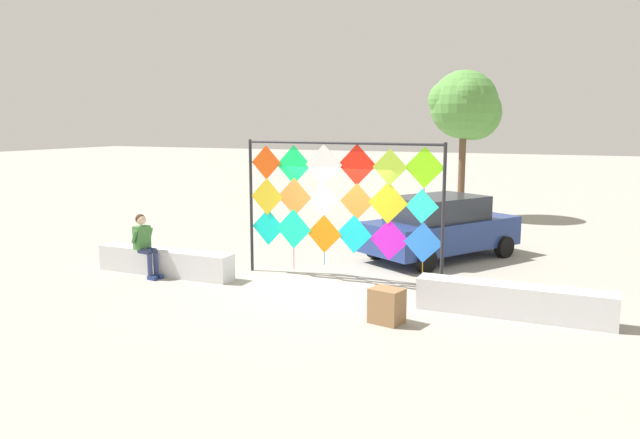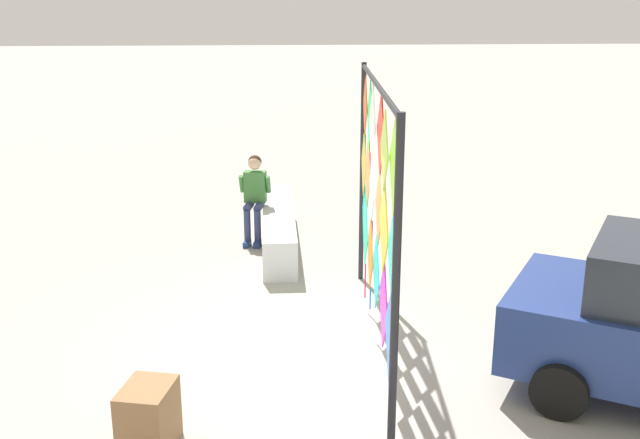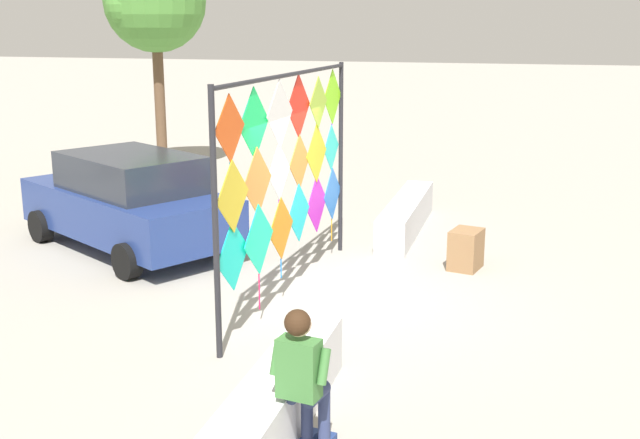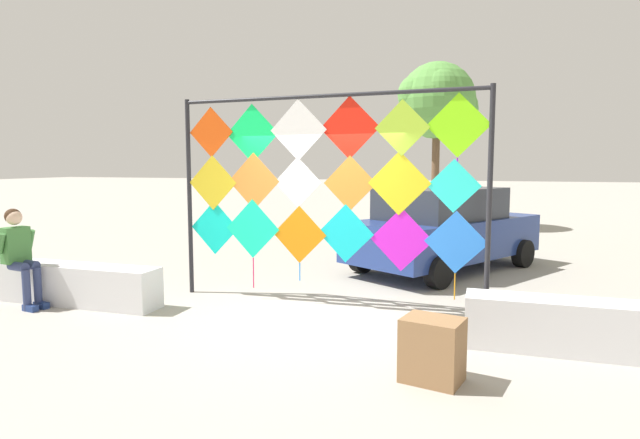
# 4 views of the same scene
# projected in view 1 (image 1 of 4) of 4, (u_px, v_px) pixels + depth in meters

# --- Properties ---
(ground) EXTENTS (120.00, 120.00, 0.00)m
(ground) POSITION_uv_depth(u_px,v_px,m) (325.00, 289.00, 12.94)
(ground) COLOR #9E998E
(plaza_ledge_left) EXTENTS (3.45, 0.50, 0.59)m
(plaza_ledge_left) POSITION_uv_depth(u_px,v_px,m) (165.00, 262.00, 14.10)
(plaza_ledge_left) COLOR silver
(plaza_ledge_left) RESTS_ON ground
(plaza_ledge_right) EXTENTS (3.45, 0.50, 0.59)m
(plaza_ledge_right) POSITION_uv_depth(u_px,v_px,m) (513.00, 301.00, 11.02)
(plaza_ledge_right) COLOR silver
(plaza_ledge_right) RESTS_ON ground
(kite_display_rack) EXTENTS (4.64, 0.37, 3.09)m
(kite_display_rack) POSITION_uv_depth(u_px,v_px,m) (339.00, 197.00, 13.21)
(kite_display_rack) COLOR #232328
(kite_display_rack) RESTS_ON ground
(seated_vendor) EXTENTS (0.65, 0.54, 1.44)m
(seated_vendor) POSITION_uv_depth(u_px,v_px,m) (145.00, 241.00, 13.76)
(seated_vendor) COLOR navy
(seated_vendor) RESTS_ON ground
(parked_car) EXTENTS (3.67, 4.49, 1.62)m
(parked_car) POSITION_uv_depth(u_px,v_px,m) (440.00, 227.00, 15.72)
(parked_car) COLOR navy
(parked_car) RESTS_ON ground
(cardboard_box_large) EXTENTS (0.63, 0.54, 0.62)m
(cardboard_box_large) POSITION_uv_depth(u_px,v_px,m) (387.00, 306.00, 10.69)
(cardboard_box_large) COLOR olive
(cardboard_box_large) RESTS_ON ground
(tree_palm_like) EXTENTS (2.52, 2.62, 5.33)m
(tree_palm_like) POSITION_uv_depth(u_px,v_px,m) (466.00, 106.00, 22.01)
(tree_palm_like) COLOR brown
(tree_palm_like) RESTS_ON ground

